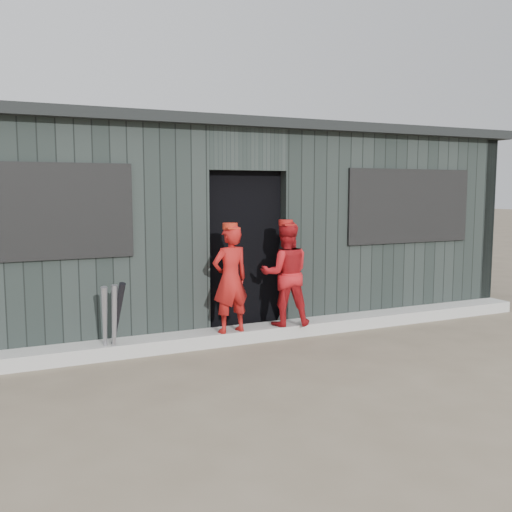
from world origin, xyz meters
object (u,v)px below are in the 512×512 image
bat_left (105,323)px  player_grey_back (280,282)px  bat_right (117,320)px  player_red_right (285,274)px  player_red_left (230,279)px  bat_mid (114,323)px  dugout (206,224)px

bat_left → player_grey_back: 2.44m
bat_right → player_red_right: player_red_right is taller
bat_left → player_red_left: bearing=1.2°
player_grey_back → bat_left: bearing=9.1°
bat_mid → dugout: bearing=47.8°
dugout → bat_right: bearing=-132.3°
bat_left → bat_right: bat_right is taller
player_red_right → dugout: dugout is taller
bat_right → player_grey_back: player_grey_back is taller
bat_mid → player_red_left: (1.33, 0.07, 0.36)m
bat_mid → dugout: 2.67m
bat_mid → player_red_right: (2.06, 0.12, 0.37)m
player_grey_back → player_red_left: bearing=26.5°
bat_mid → bat_right: bearing=50.4°
player_red_left → player_red_right: player_red_right is taller
bat_right → player_grey_back: size_ratio=0.74×
player_grey_back → dugout: size_ratio=0.14×
bat_left → player_red_right: 2.18m
player_red_right → player_grey_back: bearing=-94.2°
player_grey_back → bat_mid: bearing=10.5°
player_grey_back → bat_right: bearing=9.7°
player_red_left → player_grey_back: 1.13m
player_red_left → dugout: size_ratio=0.15×
player_grey_back → dugout: bearing=-70.1°
bat_mid → player_grey_back: player_grey_back is taller
bat_mid → player_red_right: 2.09m
bat_mid → player_grey_back: size_ratio=0.70×
player_red_left → bat_left: bearing=-7.0°
bat_left → dugout: size_ratio=0.10×
bat_mid → player_red_left: player_red_left is taller
bat_mid → dugout: dugout is taller
player_red_left → dugout: bearing=-109.7°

